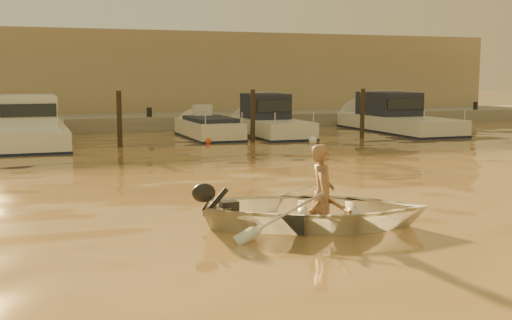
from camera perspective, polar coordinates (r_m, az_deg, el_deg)
name	(u,v)px	position (r m, az deg, el deg)	size (l,w,h in m)	color
ground_plane	(259,240)	(10.01, 0.28, -7.11)	(160.00, 160.00, 0.00)	#97673C
dinghy	(316,210)	(10.91, 5.37, -4.46)	(2.68, 3.75, 0.78)	silver
person	(322,194)	(10.86, 5.92, -3.04)	(0.62, 0.40, 1.69)	#8D6346
outboard_motor	(228,209)	(10.94, -2.52, -4.34)	(0.90, 0.40, 0.70)	black
oar_port	(331,201)	(10.89, 6.70, -3.68)	(0.06, 0.06, 2.10)	brown
oar_starboard	(319,201)	(10.88, 5.65, -3.68)	(0.06, 0.06, 2.10)	brown
moored_boat_2	(29,127)	(25.16, -19.52, 2.77)	(2.53, 8.38, 1.75)	white
moored_boat_3	(209,132)	(26.15, -4.24, 2.47)	(1.79, 5.28, 0.95)	beige
moored_boat_4	(270,121)	(26.96, 1.24, 3.50)	(1.99, 6.23, 1.75)	silver
moored_boat_5	(397,118)	(29.73, 12.41, 3.70)	(2.43, 8.10, 1.75)	silver
piling_2	(119,122)	(23.16, -12.04, 3.35)	(0.18, 0.18, 2.20)	#2D2319
piling_3	(253,118)	(24.35, -0.29, 3.71)	(0.18, 0.18, 2.20)	#2D2319
piling_4	(362,116)	(26.29, 9.43, 3.89)	(0.18, 0.18, 2.20)	#2D2319
fender_c	(67,149)	(22.03, -16.41, 0.91)	(0.30, 0.30, 0.30)	silver
fender_d	(208,141)	(23.93, -4.32, 1.70)	(0.30, 0.30, 0.30)	#EB4D1B
fender_e	(313,140)	(24.18, 5.09, 1.75)	(0.30, 0.30, 0.30)	white
quay	(101,126)	(30.86, -13.61, 2.92)	(52.00, 4.00, 1.00)	gray
waterfront_building	(88,78)	(36.24, -14.69, 7.10)	(46.00, 7.00, 4.80)	#9E8466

